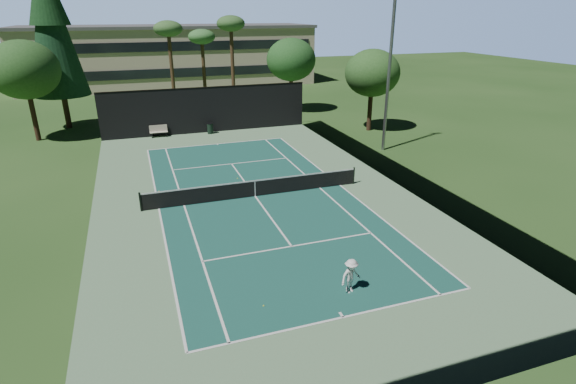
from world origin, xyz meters
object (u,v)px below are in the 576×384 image
(tennis_ball_d, at_px, (159,191))
(trash_bin, at_px, (210,128))
(player, at_px, (351,276))
(tennis_ball_b, at_px, (238,178))
(tennis_ball_c, at_px, (295,183))
(park_bench, at_px, (159,131))
(tennis_ball_a, at_px, (264,306))
(tennis_net, at_px, (255,188))

(tennis_ball_d, relative_size, trash_bin, 0.08)
(tennis_ball_d, bearing_deg, player, -64.64)
(tennis_ball_b, height_order, tennis_ball_c, tennis_ball_b)
(tennis_ball_d, distance_m, park_bench, 13.23)
(player, xyz_separation_m, tennis_ball_a, (-3.43, 0.19, -0.68))
(tennis_ball_d, height_order, trash_bin, trash_bin)
(player, bearing_deg, tennis_ball_d, 99.55)
(tennis_ball_a, distance_m, trash_bin, 25.93)
(tennis_net, xyz_separation_m, tennis_ball_d, (-5.28, 2.61, -0.52))
(tennis_ball_a, xyz_separation_m, tennis_ball_b, (2.19, 13.61, 0.01))
(tennis_ball_b, height_order, park_bench, park_bench)
(tennis_net, relative_size, tennis_ball_d, 175.45)
(tennis_ball_c, bearing_deg, tennis_ball_b, 147.77)
(player, distance_m, tennis_ball_b, 13.87)
(tennis_ball_a, bearing_deg, trash_bin, 84.30)
(player, height_order, park_bench, player)
(tennis_ball_d, height_order, park_bench, park_bench)
(tennis_ball_b, relative_size, park_bench, 0.05)
(tennis_net, distance_m, tennis_ball_a, 10.64)
(tennis_ball_c, xyz_separation_m, park_bench, (-7.28, 14.57, 0.51))
(tennis_ball_d, bearing_deg, tennis_ball_b, 7.68)
(tennis_ball_a, distance_m, park_bench, 26.19)
(tennis_ball_a, height_order, tennis_ball_c, tennis_ball_c)
(player, distance_m, tennis_ball_c, 11.94)
(tennis_ball_b, distance_m, tennis_ball_d, 5.03)
(park_bench, bearing_deg, player, -78.69)
(tennis_ball_a, height_order, tennis_ball_d, tennis_ball_d)
(player, bearing_deg, tennis_net, 79.30)
(trash_bin, bearing_deg, tennis_ball_b, -91.81)
(tennis_ball_a, relative_size, park_bench, 0.04)
(tennis_ball_b, xyz_separation_m, tennis_ball_d, (-4.98, -0.67, -0.00))
(tennis_ball_c, bearing_deg, park_bench, 116.56)
(tennis_ball_b, xyz_separation_m, trash_bin, (0.38, 12.18, 0.44))
(player, bearing_deg, tennis_ball_a, 161.01)
(tennis_net, bearing_deg, park_bench, 105.29)
(tennis_ball_c, height_order, tennis_ball_d, tennis_ball_d)
(tennis_net, height_order, tennis_ball_b, tennis_net)
(player, bearing_deg, trash_bin, 76.07)
(tennis_net, xyz_separation_m, player, (0.94, -10.52, 0.15))
(tennis_ball_c, height_order, park_bench, park_bench)
(player, xyz_separation_m, trash_bin, (-0.86, 25.98, -0.23))
(tennis_net, relative_size, trash_bin, 13.65)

